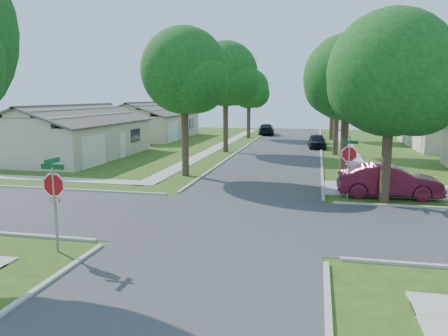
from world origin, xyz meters
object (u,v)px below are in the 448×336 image
tree_ne_corner (393,79)px  car_curb_east (317,141)px  stop_sign_sw (54,189)px  stop_sign_ne (349,157)px  house_nw_far (151,125)px  tree_w_far (249,90)px  tree_e_near (348,82)px  tree_w_mid (226,77)px  car_curb_west (266,129)px  car_driveway (389,181)px  tree_w_near (185,75)px  tree_e_mid (339,79)px  tree_e_far (333,86)px  house_nw_near (72,138)px

tree_ne_corner → car_curb_east: size_ratio=2.20×
stop_sign_sw → stop_sign_ne: (9.40, 9.40, 0.00)m
house_nw_far → tree_w_far: bearing=10.0°
stop_sign_ne → tree_e_near: bearing=89.3°
tree_w_mid → car_curb_west: 18.85m
tree_ne_corner → house_nw_far: (-22.35, 27.79, -4.08)m
tree_w_far → car_driveway: tree_w_far is taller
house_nw_far → car_driveway: bearing=-49.5°
tree_w_near → house_nw_far: size_ratio=0.66×
stop_sign_ne → tree_ne_corner: 3.96m
stop_sign_sw → tree_w_far: bearing=89.9°
tree_e_near → tree_e_mid: tree_e_mid is taller
tree_e_far → tree_w_far: (-9.40, -0.00, -0.47)m
tree_e_near → tree_w_mid: bearing=128.0°
tree_e_near → tree_ne_corner: 5.06m
tree_w_far → tree_ne_corner: (11.01, -29.80, 0.09)m
stop_sign_ne → tree_e_mid: 16.84m
tree_e_far → car_curb_east: size_ratio=2.21×
tree_e_far → car_curb_west: 10.72m
tree_w_far → tree_w_mid: bearing=-90.0°
tree_w_mid → car_curb_west: bearing=85.4°
stop_sign_ne → tree_e_far: (0.05, 29.31, 3.95)m
house_nw_near → tree_w_near: bearing=-27.8°
house_nw_far → car_curb_west: 14.55m
tree_w_far → house_nw_far: tree_w_far is taller
tree_w_near → car_curb_west: bearing=87.2°
tree_w_far → house_nw_near: (-11.34, -19.01, -3.99)m
tree_w_far → car_curb_west: tree_w_far is taller
stop_sign_sw → tree_w_mid: 26.09m
house_nw_far → car_curb_west: house_nw_far is taller
tree_w_near → tree_e_far: bearing=69.4°
car_curb_east → car_curb_west: (-6.40, 13.40, 0.03)m
tree_e_mid → tree_ne_corner: bearing=-84.6°
stop_sign_sw → tree_e_far: (9.45, 38.71, 3.95)m
tree_e_far → house_nw_near: 28.49m
tree_e_near → tree_w_far: bearing=110.6°
stop_sign_sw → tree_e_far: 40.04m
tree_e_far → car_driveway: bearing=-86.2°
tree_w_far → house_nw_far: bearing=-170.0°
stop_sign_sw → house_nw_near: size_ratio=0.22×
tree_w_far → house_nw_far: size_ratio=0.59×
car_driveway → tree_e_mid: bearing=6.5°
car_driveway → stop_sign_ne: bearing=111.7°
stop_sign_sw → house_nw_far: house_nw_far is taller
tree_ne_corner → house_nw_far: size_ratio=0.64×
tree_e_far → stop_sign_ne: bearing=-90.1°
stop_sign_ne → tree_ne_corner: (1.66, -0.49, 3.56)m
car_curb_east → tree_w_mid: bearing=-153.8°
stop_sign_ne → tree_e_far: size_ratio=0.34×
tree_w_mid → tree_w_far: size_ratio=1.19×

